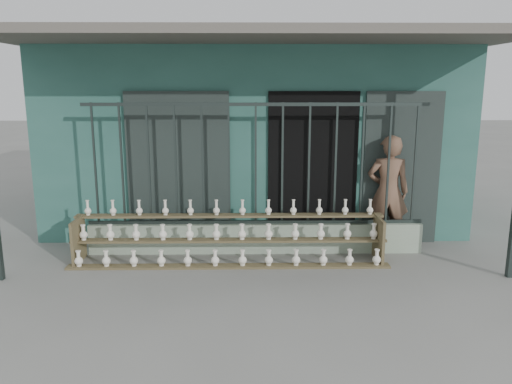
{
  "coord_description": "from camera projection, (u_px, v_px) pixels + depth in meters",
  "views": [
    {
      "loc": [
        -0.1,
        -5.93,
        2.49
      ],
      "look_at": [
        0.0,
        1.0,
        1.0
      ],
      "focal_mm": 35.0,
      "sensor_mm": 36.0,
      "label": 1
    }
  ],
  "objects": [
    {
      "name": "parapet_wall",
      "position": [
        256.0,
        238.0,
        7.55
      ],
      "size": [
        5.0,
        0.2,
        0.45
      ],
      "primitive_type": "cube",
      "color": "#9AAE95",
      "rests_on": "ground"
    },
    {
      "name": "workshop_building",
      "position": [
        254.0,
        129.0,
        10.12
      ],
      "size": [
        7.4,
        6.6,
        3.21
      ],
      "color": "#2D5F55",
      "rests_on": "ground"
    },
    {
      "name": "ground",
      "position": [
        257.0,
        286.0,
        6.33
      ],
      "size": [
        60.0,
        60.0,
        0.0
      ],
      "primitive_type": "plane",
      "color": "slate"
    },
    {
      "name": "elderly_woman",
      "position": [
        388.0,
        192.0,
        7.69
      ],
      "size": [
        0.68,
        0.49,
        1.75
      ],
      "primitive_type": "imported",
      "rotation": [
        0.0,
        0.0,
        3.03
      ],
      "color": "brown",
      "rests_on": "ground"
    },
    {
      "name": "security_fence",
      "position": [
        256.0,
        164.0,
        7.31
      ],
      "size": [
        5.0,
        0.04,
        1.8
      ],
      "color": "#283330",
      "rests_on": "parapet_wall"
    },
    {
      "name": "shelf_rack",
      "position": [
        229.0,
        238.0,
        7.11
      ],
      "size": [
        4.5,
        0.68,
        0.85
      ],
      "color": "brown",
      "rests_on": "ground"
    }
  ]
}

